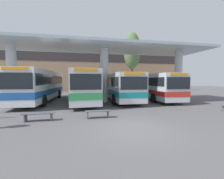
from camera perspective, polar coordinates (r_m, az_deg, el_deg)
name	(u,v)px	position (r m, az deg, el deg)	size (l,w,h in m)	color
ground_plane	(133,128)	(7.58, 7.95, -14.48)	(100.00, 100.00, 0.00)	#565456
townhouse_backdrop	(93,69)	(32.13, -7.24, 7.75)	(40.00, 0.58, 8.16)	#9E7A5B
station_canopy	(104,55)	(16.44, -2.97, 12.95)	(22.94, 6.35, 5.98)	silver
transit_bus_left_bay	(41,85)	(18.32, -25.35, 1.68)	(3.19, 11.93, 3.35)	silver
transit_bus_center_bay	(82,85)	(17.21, -11.34, 1.67)	(3.14, 12.15, 3.27)	silver
transit_bus_right_bay	(119,86)	(17.59, 2.68, 1.46)	(2.84, 10.55, 3.06)	silver
transit_bus_far_right_bay	(149,85)	(20.21, 14.09, 1.58)	(2.96, 12.53, 3.06)	silver
waiting_bench_near_pillar	(39,115)	(9.70, -26.16, -8.73)	(1.73, 0.44, 0.46)	#4C5156
waiting_bench_far_platform	(98,113)	(9.44, -5.38, -8.75)	(1.58, 0.44, 0.46)	#4C5156
poplar_tree_behind_left	(132,51)	(25.32, 7.67, 14.21)	(2.71, 2.71, 10.14)	#473A2B
parked_car_street	(134,87)	(30.03, 8.38, 0.86)	(4.69, 2.26, 2.05)	#B2B7BC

